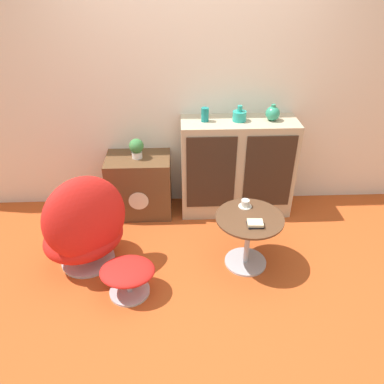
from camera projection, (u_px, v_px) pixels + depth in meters
ground_plane at (201, 286)px, 3.07m from camera, size 12.00×12.00×0.00m
wall_back at (194, 81)px, 3.53m from camera, size 6.40×0.06×2.60m
sideboard at (237, 167)px, 3.77m from camera, size 1.11×0.42×0.99m
tv_console at (140, 185)px, 3.82m from camera, size 0.63×0.44×0.63m
egg_chair at (85, 228)px, 3.07m from camera, size 0.92×0.90×0.90m
ottoman at (128, 274)px, 2.91m from camera, size 0.43×0.37×0.27m
coffee_table at (248, 233)px, 3.13m from camera, size 0.56×0.56×0.49m
vase_leftmost at (205, 115)px, 3.46m from camera, size 0.07×0.07×0.13m
vase_inner_left at (239, 116)px, 3.48m from camera, size 0.13×0.13×0.15m
vase_inner_right at (273, 113)px, 3.48m from camera, size 0.13×0.13×0.15m
potted_plant at (136, 148)px, 3.60m from camera, size 0.14×0.14×0.20m
teacup at (245, 204)px, 3.16m from camera, size 0.11×0.11×0.06m
book_stack at (255, 224)px, 2.93m from camera, size 0.13×0.10×0.04m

